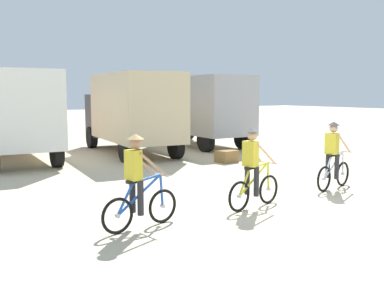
% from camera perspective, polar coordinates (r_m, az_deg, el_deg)
% --- Properties ---
extents(ground_plane, '(120.00, 120.00, 0.00)m').
position_cam_1_polar(ground_plane, '(10.55, 11.31, -7.67)').
color(ground_plane, beige).
extents(box_truck_white_box, '(2.78, 6.88, 3.35)m').
position_cam_1_polar(box_truck_white_box, '(18.08, -21.83, 3.89)').
color(box_truck_white_box, white).
rests_on(box_truck_white_box, ground).
extents(box_truck_tan_camper, '(3.04, 6.96, 3.35)m').
position_cam_1_polar(box_truck_tan_camper, '(19.00, -7.80, 4.40)').
color(box_truck_tan_camper, '#CCB78E').
rests_on(box_truck_tan_camper, ground).
extents(box_truck_grey_hauler, '(2.61, 6.83, 3.35)m').
position_cam_1_polar(box_truck_grey_hauler, '(21.82, 0.81, 4.73)').
color(box_truck_grey_hauler, '#9E9EA3').
rests_on(box_truck_grey_hauler, ground).
extents(cyclist_orange_shirt, '(1.72, 0.54, 1.82)m').
position_cam_1_polar(cyclist_orange_shirt, '(8.45, -6.93, -5.25)').
color(cyclist_orange_shirt, black).
rests_on(cyclist_orange_shirt, ground).
extents(cyclist_cowboy_hat, '(1.71, 0.55, 1.82)m').
position_cam_1_polar(cyclist_cowboy_hat, '(9.99, 7.84, -3.44)').
color(cyclist_cowboy_hat, black).
rests_on(cyclist_cowboy_hat, ground).
extents(cyclist_near_camera, '(1.70, 0.57, 1.82)m').
position_cam_1_polar(cyclist_near_camera, '(12.44, 17.66, -1.72)').
color(cyclist_near_camera, black).
rests_on(cyclist_near_camera, ground).
extents(supply_crate, '(0.80, 0.71, 0.45)m').
position_cam_1_polar(supply_crate, '(16.62, 4.48, -1.58)').
color(supply_crate, olive).
rests_on(supply_crate, ground).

